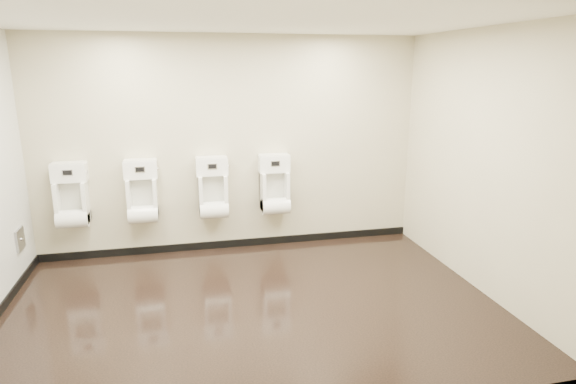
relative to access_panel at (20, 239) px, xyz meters
name	(u,v)px	position (x,y,z in m)	size (l,w,h in m)	color
ground	(254,306)	(2.48, -1.20, -0.50)	(5.00, 3.50, 0.00)	black
ceiling	(248,20)	(2.48, -1.20, 2.30)	(5.00, 3.50, 0.00)	white
back_wall	(231,146)	(2.48, 0.55, 0.90)	(5.00, 0.02, 2.80)	#C1B996
front_wall	(292,234)	(2.48, -2.95, 0.90)	(5.00, 0.02, 2.80)	#C1B996
right_wall	(483,163)	(4.98, -1.20, 0.90)	(0.02, 3.50, 2.80)	#C1B996
skirting_back	(234,243)	(2.48, 0.54, -0.45)	(5.00, 0.02, 0.10)	black
access_panel	(20,239)	(0.00, 0.00, 0.00)	(0.04, 0.25, 0.25)	#9E9EA3
urinal_0	(72,200)	(0.50, 0.41, 0.32)	(0.42, 0.31, 0.78)	white
urinal_1	(142,196)	(1.33, 0.41, 0.32)	(0.42, 0.31, 0.78)	white
urinal_2	(213,192)	(2.21, 0.41, 0.32)	(0.42, 0.31, 0.78)	white
urinal_3	(275,189)	(3.03, 0.41, 0.32)	(0.42, 0.31, 0.78)	white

